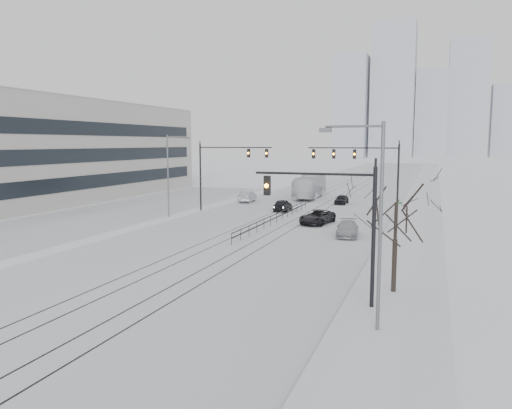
# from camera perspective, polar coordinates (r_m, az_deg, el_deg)

# --- Properties ---
(ground) EXTENTS (500.00, 500.00, 0.00)m
(ground) POSITION_cam_1_polar(r_m,az_deg,el_deg) (24.90, -19.31, -12.37)
(ground) COLOR white
(ground) RESTS_ON ground
(road) EXTENTS (22.00, 260.00, 0.02)m
(road) POSITION_cam_1_polar(r_m,az_deg,el_deg) (79.95, 8.82, 1.14)
(road) COLOR silver
(road) RESTS_ON ground
(sidewalk_east) EXTENTS (5.00, 260.00, 0.16)m
(sidewalk_east) POSITION_cam_1_polar(r_m,az_deg,el_deg) (78.53, 18.53, 0.81)
(sidewalk_east) COLOR silver
(sidewalk_east) RESTS_ON ground
(curb) EXTENTS (0.10, 260.00, 0.12)m
(curb) POSITION_cam_1_polar(r_m,az_deg,el_deg) (78.62, 16.75, 0.86)
(curb) COLOR gray
(curb) RESTS_ON ground
(parking_strip) EXTENTS (14.00, 60.00, 0.03)m
(parking_strip) POSITION_cam_1_polar(r_m,az_deg,el_deg) (64.14, -13.55, -0.41)
(parking_strip) COLOR silver
(parking_strip) RESTS_ON ground
(tram_rails) EXTENTS (5.30, 180.00, 0.01)m
(tram_rails) POSITION_cam_1_polar(r_m,az_deg,el_deg) (60.56, 5.20, -0.66)
(tram_rails) COLOR black
(tram_rails) RESTS_ON ground
(office_building) EXTENTS (20.20, 62.20, 14.11)m
(office_building) POSITION_cam_1_polar(r_m,az_deg,el_deg) (75.05, -25.31, 5.57)
(office_building) COLOR beige
(office_building) RESTS_ON ground
(skyline) EXTENTS (96.00, 48.00, 72.00)m
(skyline) POSITION_cam_1_polar(r_m,az_deg,el_deg) (292.77, 18.10, 11.11)
(skyline) COLOR #A7ABB7
(skyline) RESTS_ON ground
(traffic_mast_near) EXTENTS (6.10, 0.37, 7.00)m
(traffic_mast_near) POSITION_cam_1_polar(r_m,az_deg,el_deg) (24.73, 9.63, -1.31)
(traffic_mast_near) COLOR black
(traffic_mast_near) RESTS_ON ground
(traffic_mast_ne) EXTENTS (9.60, 0.37, 8.00)m
(traffic_mast_ne) POSITION_cam_1_polar(r_m,az_deg,el_deg) (53.59, 12.39, 4.37)
(traffic_mast_ne) COLOR black
(traffic_mast_ne) RESTS_ON ground
(traffic_mast_nw) EXTENTS (9.10, 0.37, 8.00)m
(traffic_mast_nw) POSITION_cam_1_polar(r_m,az_deg,el_deg) (59.06, -3.79, 4.56)
(traffic_mast_nw) COLOR black
(traffic_mast_nw) RESTS_ON ground
(street_light_east) EXTENTS (2.73, 0.25, 9.00)m
(street_light_east) POSITION_cam_1_polar(r_m,az_deg,el_deg) (21.43, 13.28, -0.93)
(street_light_east) COLOR #595B60
(street_light_east) RESTS_ON ground
(street_light_west) EXTENTS (2.73, 0.25, 9.00)m
(street_light_west) POSITION_cam_1_polar(r_m,az_deg,el_deg) (55.36, -9.78, 3.94)
(street_light_west) COLOR #595B60
(street_light_west) RESTS_ON ground
(bare_tree) EXTENTS (4.40, 4.40, 6.10)m
(bare_tree) POSITION_cam_1_polar(r_m,az_deg,el_deg) (27.40, 15.72, -0.82)
(bare_tree) COLOR black
(bare_tree) RESTS_ON ground
(median_fence) EXTENTS (0.06, 24.00, 1.00)m
(median_fence) POSITION_cam_1_polar(r_m,az_deg,el_deg) (50.97, 2.37, -1.52)
(median_fence) COLOR black
(median_fence) RESTS_ON ground
(street_sign) EXTENTS (0.70, 0.06, 2.40)m
(street_sign) POSITION_cam_1_polar(r_m,az_deg,el_deg) (50.63, 15.92, -0.61)
(street_sign) COLOR #595B60
(street_sign) RESTS_ON ground
(sedan_sb_inner) EXTENTS (1.92, 4.24, 1.41)m
(sedan_sb_inner) POSITION_cam_1_polar(r_m,az_deg,el_deg) (59.88, 3.07, -0.07)
(sedan_sb_inner) COLOR black
(sedan_sb_inner) RESTS_ON ground
(sedan_sb_outer) EXTENTS (2.03, 4.64, 1.48)m
(sedan_sb_outer) POSITION_cam_1_polar(r_m,az_deg,el_deg) (68.84, -0.97, 0.90)
(sedan_sb_outer) COLOR #9FA1A7
(sedan_sb_outer) RESTS_ON ground
(sedan_nb_front) EXTENTS (3.17, 5.36, 1.40)m
(sedan_nb_front) POSITION_cam_1_polar(r_m,az_deg,el_deg) (50.54, 7.02, -1.44)
(sedan_nb_front) COLOR black
(sedan_nb_front) RESTS_ON ground
(sedan_nb_right) EXTENTS (2.36, 4.68, 1.30)m
(sedan_nb_right) POSITION_cam_1_polar(r_m,az_deg,el_deg) (44.36, 10.40, -2.76)
(sedan_nb_right) COLOR #9EA2A5
(sedan_nb_right) RESTS_ON ground
(sedan_nb_far) EXTENTS (1.56, 3.67, 1.24)m
(sedan_nb_far) POSITION_cam_1_polar(r_m,az_deg,el_deg) (67.56, 9.76, 0.57)
(sedan_nb_far) COLOR black
(sedan_nb_far) RESTS_ON ground
(box_truck) EXTENTS (3.38, 12.21, 3.37)m
(box_truck) POSITION_cam_1_polar(r_m,az_deg,el_deg) (74.40, 6.18, 2.05)
(box_truck) COLOR silver
(box_truck) RESTS_ON ground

